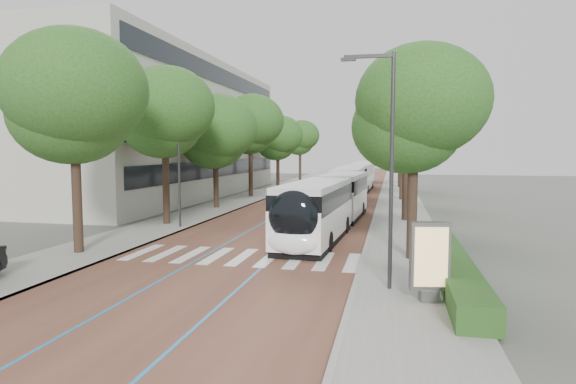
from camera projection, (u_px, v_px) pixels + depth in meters
name	position (u px, v px, depth m)	size (l,w,h in m)	color
ground	(231.00, 262.00, 20.98)	(160.00, 160.00, 0.00)	#51544C
road	(336.00, 189.00, 59.91)	(11.00, 140.00, 0.02)	#582F27
sidewalk_left	(278.00, 188.00, 61.50)	(4.00, 140.00, 0.12)	gray
sidewalk_right	(398.00, 190.00, 58.31)	(4.00, 140.00, 0.12)	gray
kerb_left	(292.00, 188.00, 61.10)	(0.20, 140.00, 0.14)	gray
kerb_right	(382.00, 190.00, 58.72)	(0.20, 140.00, 0.14)	gray
zebra_crossing	(242.00, 257.00, 21.91)	(10.55, 3.60, 0.01)	silver
lane_line_left	(324.00, 189.00, 60.25)	(0.12, 126.00, 0.01)	teal
lane_line_right	(349.00, 189.00, 59.57)	(0.12, 126.00, 0.01)	teal
office_building	(144.00, 130.00, 51.76)	(18.11, 40.00, 14.00)	#BBB9AE
hedge	(450.00, 261.00, 19.00)	(1.20, 14.00, 0.80)	#1E4216
streetlight_near	(386.00, 152.00, 16.24)	(1.82, 0.20, 8.00)	#323335
streetlight_far	(391.00, 151.00, 40.57)	(1.82, 0.20, 8.00)	#323335
lamp_post_left	(179.00, 162.00, 29.71)	(0.14, 0.14, 8.00)	#323335
trees_left	(234.00, 130.00, 44.23)	(6.45, 61.00, 9.97)	black
trees_right	(404.00, 136.00, 39.78)	(5.69, 47.58, 8.81)	black
lead_bus	(329.00, 204.00, 29.13)	(3.53, 18.51, 3.20)	black
bus_queued_0	(349.00, 185.00, 45.31)	(2.64, 12.42, 3.20)	white
bus_queued_1	(360.00, 177.00, 57.26)	(2.89, 12.47, 3.20)	white
bus_queued_2	(364.00, 173.00, 69.00)	(2.67, 12.43, 3.20)	white
ad_panel	(430.00, 260.00, 15.08)	(1.26, 0.56, 2.53)	#59595B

